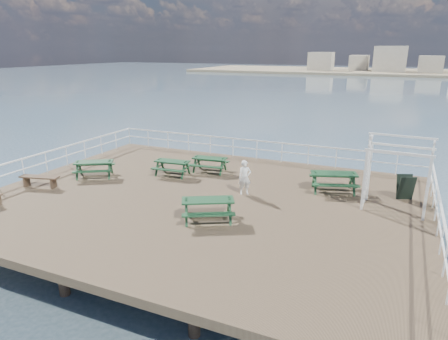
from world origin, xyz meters
TOP-DOWN VIEW (x-y plane):
  - ground at (0.00, 0.00)m, footprint 18.00×14.00m
  - sea_backdrop at (12.54, 134.07)m, footprint 300.00×300.00m
  - railing at (-0.07, 2.57)m, footprint 17.77×13.76m
  - picnic_table_a at (-6.16, 0.45)m, footprint 2.30×2.18m
  - picnic_table_b at (-1.36, 3.52)m, footprint 1.86×1.57m
  - picnic_table_c at (4.91, 3.09)m, footprint 2.36×2.12m
  - picnic_table_d at (-2.80, 2.25)m, footprint 1.82×1.52m
  - picnic_table_e at (1.22, -1.94)m, footprint 2.38×2.23m
  - flat_bench_near at (-7.37, -1.79)m, footprint 1.85×0.84m
  - trellis_arbor at (7.41, 1.92)m, footprint 2.46×1.43m
  - sandwich_board at (7.80, 3.29)m, footprint 0.78×0.69m
  - person at (1.46, 1.16)m, footprint 0.65×0.60m

SIDE VIEW (x-z plane):
  - sea_backdrop at x=12.54m, z-range -5.11..4.09m
  - ground at x=0.00m, z-range -0.30..0.00m
  - flat_bench_near at x=-7.37m, z-range 0.13..0.64m
  - sandwich_board at x=7.80m, z-range -0.01..1.05m
  - picnic_table_d at x=-2.80m, z-range 0.12..0.95m
  - picnic_table_b at x=-1.36m, z-range 0.12..0.95m
  - picnic_table_a at x=-6.16m, z-range 0.12..1.00m
  - picnic_table_e at x=1.22m, z-range 0.13..1.05m
  - picnic_table_c at x=4.91m, z-range 0.13..1.09m
  - person at x=1.46m, z-range 0.00..1.50m
  - railing at x=-0.07m, z-range 0.32..1.42m
  - trellis_arbor at x=7.41m, z-range -0.17..2.80m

